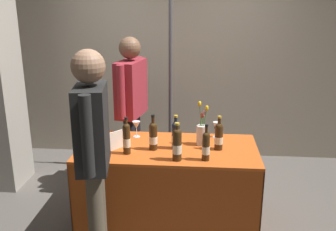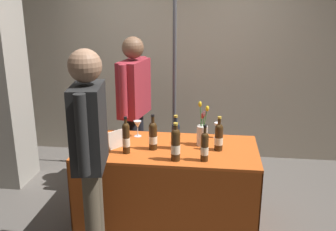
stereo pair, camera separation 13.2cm
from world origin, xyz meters
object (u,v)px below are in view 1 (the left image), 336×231
Objects in this scene: featured_wine_bottle at (219,136)px; flower_vase at (202,132)px; wine_glass_near_vendor at (136,125)px; wine_glass_mid at (216,126)px; booth_signpost at (170,54)px; tasting_table at (168,170)px; display_bottle_0 at (206,146)px; vendor_presenter at (131,99)px; taster_foreground_right at (93,144)px.

featured_wine_bottle is 0.18m from flower_vase.
wine_glass_near_vendor reaches higher than wine_glass_mid.
wine_glass_near_vendor is 1.02× the size of wine_glass_mid.
wine_glass_mid is at bearing -58.07° from booth_signpost.
tasting_table is 0.55m from display_bottle_0.
taster_foreground_right is at bearing 9.09° from vendor_presenter.
display_bottle_0 is 0.14× the size of booth_signpost.
vendor_presenter reaches higher than wine_glass_near_vendor.
featured_wine_bottle is at bearing 64.79° from display_bottle_0.
display_bottle_0 is 1.23m from vendor_presenter.
display_bottle_0 is 0.35m from flower_vase.
wine_glass_near_vendor is 0.77m from wine_glass_mid.
wine_glass_mid is (-0.01, 0.32, -0.02)m from featured_wine_bottle.
vendor_presenter is 0.72× the size of booth_signpost.
display_bottle_0 reaches higher than wine_glass_mid.
wine_glass_near_vendor is 0.65m from flower_vase.
flower_vase reaches higher than display_bottle_0.
display_bottle_0 is at bearing -37.48° from wine_glass_near_vendor.
display_bottle_0 is 0.76× the size of flower_vase.
featured_wine_bottle is 0.27m from display_bottle_0.
booth_signpost is (0.26, 0.87, 0.57)m from wine_glass_near_vendor.
vendor_presenter is at bearing 129.88° from display_bottle_0.
booth_signpost is (-0.51, 0.81, 0.58)m from wine_glass_mid.
display_bottle_0 reaches higher than wine_glass_near_vendor.
wine_glass_mid is 0.09× the size of vendor_presenter.
featured_wine_bottle is 0.13× the size of booth_signpost.
taster_foreground_right is (-0.93, -0.69, 0.16)m from featured_wine_bottle.
tasting_table is 0.63m from wine_glass_mid.
tasting_table is 0.47m from flower_vase.
display_bottle_0 is at bearing 50.35° from vendor_presenter.
taster_foreground_right is (-0.48, -0.70, 0.51)m from tasting_table.
booth_signpost reaches higher than wine_glass_mid.
featured_wine_bottle is 0.18× the size of taster_foreground_right.
booth_signpost is at bearing 114.58° from featured_wine_bottle.
wine_glass_near_vendor is (-0.78, 0.26, -0.01)m from featured_wine_bottle.
vendor_presenter is (-0.45, 0.68, 0.49)m from tasting_table.
flower_vase is (-0.03, 0.35, -0.01)m from display_bottle_0.
taster_foreground_right reaches higher than tasting_table.
featured_wine_bottle is 0.32m from wine_glass_mid.
wine_glass_mid is 0.98m from vendor_presenter.
tasting_table is at bearing -37.15° from wine_glass_near_vendor.
wine_glass_mid is 1.38m from taster_foreground_right.
booth_signpost is at bearing 93.33° from tasting_table.
taster_foreground_right is (-0.15, -0.95, 0.17)m from wine_glass_near_vendor.
vendor_presenter is at bearing 157.15° from wine_glass_mid.
tasting_table is 0.57m from featured_wine_bottle.
tasting_table is 3.91× the size of flower_vase.
wine_glass_mid reaches higher than tasting_table.
booth_signpost is at bearing 106.21° from display_bottle_0.
flower_vase is at bearing 144.53° from featured_wine_bottle.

